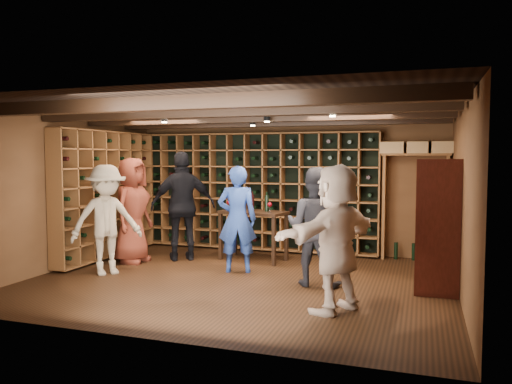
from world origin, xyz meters
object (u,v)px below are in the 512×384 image
(man_grey_suit, at_px, (314,226))
(guest_red_floral, at_px, (132,210))
(display_cabinet, at_px, (437,229))
(man_blue_shirt, at_px, (237,219))
(guest_khaki, at_px, (106,220))
(tasting_table, at_px, (253,217))
(guest_beige, at_px, (336,238))
(guest_woman_black, at_px, (183,206))

(man_grey_suit, xyz_separation_m, guest_red_floral, (-3.27, 0.52, 0.07))
(display_cabinet, relative_size, man_blue_shirt, 1.05)
(guest_khaki, bearing_deg, tasting_table, -7.83)
(man_blue_shirt, xyz_separation_m, guest_beige, (1.80, -1.52, 0.03))
(display_cabinet, xyz_separation_m, guest_woman_black, (-4.15, 0.86, 0.10))
(man_grey_suit, bearing_deg, guest_woman_black, -16.18)
(man_blue_shirt, relative_size, guest_beige, 0.97)
(display_cabinet, bearing_deg, guest_khaki, -174.42)
(man_grey_suit, bearing_deg, guest_red_floral, -4.46)
(man_blue_shirt, bearing_deg, tasting_table, -105.19)
(display_cabinet, height_order, guest_khaki, display_cabinet)
(guest_red_floral, distance_m, guest_khaki, 0.90)
(guest_khaki, distance_m, tasting_table, 2.48)
(man_blue_shirt, xyz_separation_m, guest_woman_black, (-1.22, 0.55, 0.12))
(man_grey_suit, xyz_separation_m, guest_beige, (0.49, -1.11, 0.03))
(guest_khaki, bearing_deg, guest_woman_black, 13.05)
(guest_woman_black, relative_size, tasting_table, 1.54)
(display_cabinet, distance_m, guest_beige, 1.65)
(guest_khaki, relative_size, guest_beige, 0.98)
(man_blue_shirt, distance_m, tasting_table, 0.93)
(guest_red_floral, height_order, guest_woman_black, guest_woman_black)
(guest_khaki, bearing_deg, display_cabinet, -45.71)
(man_grey_suit, xyz_separation_m, guest_woman_black, (-2.53, 0.96, 0.12))
(man_grey_suit, height_order, guest_red_floral, guest_red_floral)
(man_blue_shirt, relative_size, man_grey_suit, 1.00)
(guest_beige, bearing_deg, guest_khaki, -70.89)
(man_grey_suit, xyz_separation_m, guest_khaki, (-3.16, -0.37, 0.01))
(man_grey_suit, distance_m, guest_beige, 1.21)
(display_cabinet, distance_m, man_grey_suit, 1.63)
(guest_woman_black, bearing_deg, tasting_table, 166.08)
(guest_beige, bearing_deg, man_grey_suit, -125.47)
(man_blue_shirt, distance_m, guest_khaki, 2.01)
(display_cabinet, bearing_deg, guest_red_floral, 175.06)
(guest_woman_black, distance_m, guest_khaki, 1.48)
(display_cabinet, bearing_deg, man_grey_suit, -176.53)
(display_cabinet, xyz_separation_m, guest_khaki, (-4.79, -0.47, -0.01))
(guest_khaki, bearing_deg, guest_red_floral, 45.53)
(guest_red_floral, height_order, guest_beige, guest_red_floral)
(guest_red_floral, bearing_deg, man_blue_shirt, -92.89)
(man_grey_suit, distance_m, guest_khaki, 3.19)
(guest_khaki, height_order, tasting_table, guest_khaki)
(man_blue_shirt, bearing_deg, guest_beige, 121.37)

